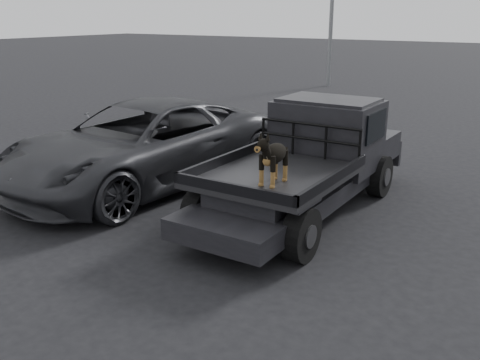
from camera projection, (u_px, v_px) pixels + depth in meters
The scene contains 6 objects.
ground at pixel (228, 239), 7.97m from camera, with size 120.00×120.00×0.00m, color black.
flatbed_ute at pixel (302, 186), 8.94m from camera, with size 2.00×5.40×0.92m, color black, non-canonical shape.
ute_cab at pixel (328, 123), 9.43m from camera, with size 1.72×1.30×0.88m, color black, non-canonical shape.
headache_rack at pixel (309, 141), 8.88m from camera, with size 1.80×0.08×0.55m, color black, non-canonical shape.
dog at pixel (274, 158), 7.45m from camera, with size 0.32×0.60×0.74m, color black, non-canonical shape.
parked_suv at pixel (142, 145), 10.25m from camera, with size 2.67×5.80×1.61m, color #2F2F33.
Camera 1 is at (4.11, -6.09, 3.23)m, focal length 40.00 mm.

